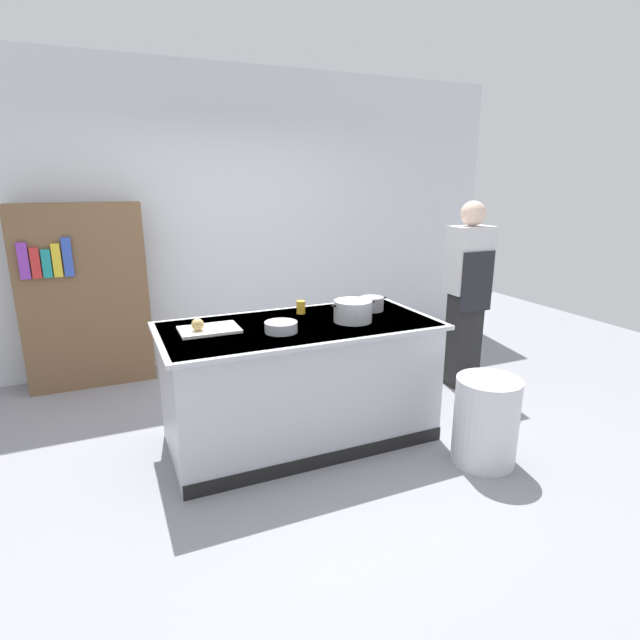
% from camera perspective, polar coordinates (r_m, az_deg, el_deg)
% --- Properties ---
extents(ground_plane, '(10.00, 10.00, 0.00)m').
position_cam_1_polar(ground_plane, '(3.96, -2.21, -13.07)').
color(ground_plane, gray).
extents(back_wall, '(6.40, 0.12, 3.00)m').
position_cam_1_polar(back_wall, '(5.50, -10.61, 11.19)').
color(back_wall, silver).
rests_on(back_wall, ground_plane).
extents(counter_island, '(1.98, 0.98, 0.90)m').
position_cam_1_polar(counter_island, '(3.76, -2.28, -6.83)').
color(counter_island, '#B7BABF').
rests_on(counter_island, ground_plane).
extents(cutting_board, '(0.40, 0.28, 0.02)m').
position_cam_1_polar(cutting_board, '(3.52, -12.41, -1.06)').
color(cutting_board, silver).
rests_on(cutting_board, counter_island).
extents(onion, '(0.08, 0.08, 0.08)m').
position_cam_1_polar(onion, '(3.47, -13.65, -0.50)').
color(onion, tan).
rests_on(onion, cutting_board).
extents(stock_pot, '(0.34, 0.28, 0.16)m').
position_cam_1_polar(stock_pot, '(3.66, 3.74, 1.02)').
color(stock_pot, '#B7BABF').
rests_on(stock_pot, counter_island).
extents(sauce_pan, '(0.25, 0.19, 0.11)m').
position_cam_1_polar(sauce_pan, '(3.99, 5.87, 1.84)').
color(sauce_pan, '#99999E').
rests_on(sauce_pan, counter_island).
extents(mixing_bowl, '(0.22, 0.22, 0.07)m').
position_cam_1_polar(mixing_bowl, '(3.42, -4.42, -0.79)').
color(mixing_bowl, '#B7BABF').
rests_on(mixing_bowl, counter_island).
extents(juice_cup, '(0.07, 0.07, 0.10)m').
position_cam_1_polar(juice_cup, '(3.88, -2.18, 1.45)').
color(juice_cup, yellow).
rests_on(juice_cup, counter_island).
extents(trash_bin, '(0.43, 0.43, 0.61)m').
position_cam_1_polar(trash_bin, '(3.69, 18.21, -10.77)').
color(trash_bin, silver).
rests_on(trash_bin, ground_plane).
extents(person_chef, '(0.38, 0.25, 1.72)m').
position_cam_1_polar(person_chef, '(4.81, 16.29, 3.17)').
color(person_chef, '#242424').
rests_on(person_chef, ground_plane).
extents(bookshelf, '(1.10, 0.31, 1.70)m').
position_cam_1_polar(bookshelf, '(5.15, -25.01, 2.40)').
color(bookshelf, brown).
rests_on(bookshelf, ground_plane).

